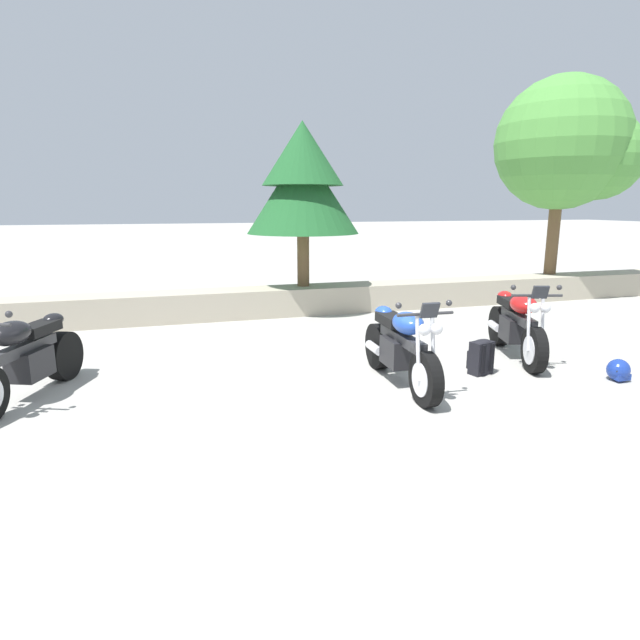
# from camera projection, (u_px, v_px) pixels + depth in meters

# --- Properties ---
(ground_plane) EXTENTS (120.00, 120.00, 0.00)m
(ground_plane) POSITION_uv_depth(u_px,v_px,m) (329.00, 397.00, 6.12)
(ground_plane) COLOR #A3A099
(stone_wall) EXTENTS (36.00, 0.80, 0.55)m
(stone_wall) POSITION_uv_depth(u_px,v_px,m) (257.00, 302.00, 10.56)
(stone_wall) COLOR #A89E89
(stone_wall) RESTS_ON ground
(motorcycle_black_near_left) EXTENTS (1.02, 1.97, 1.18)m
(motorcycle_black_near_left) POSITION_uv_depth(u_px,v_px,m) (25.00, 359.00, 5.92)
(motorcycle_black_near_left) COLOR black
(motorcycle_black_near_left) RESTS_ON ground
(motorcycle_blue_centre) EXTENTS (0.67, 2.06, 1.18)m
(motorcycle_blue_centre) POSITION_uv_depth(u_px,v_px,m) (401.00, 348.00, 6.40)
(motorcycle_blue_centre) COLOR black
(motorcycle_blue_centre) RESTS_ON ground
(motorcycle_red_far_right) EXTENTS (0.91, 2.01, 1.18)m
(motorcycle_red_far_right) POSITION_uv_depth(u_px,v_px,m) (517.00, 325.00, 7.58)
(motorcycle_red_far_right) COLOR black
(motorcycle_red_far_right) RESTS_ON ground
(rider_backpack) EXTENTS (0.34, 0.31, 0.47)m
(rider_backpack) POSITION_uv_depth(u_px,v_px,m) (481.00, 356.00, 6.91)
(rider_backpack) COLOR black
(rider_backpack) RESTS_ON ground
(rider_helmet) EXTENTS (0.28, 0.28, 0.28)m
(rider_helmet) POSITION_uv_depth(u_px,v_px,m) (619.00, 370.00, 6.66)
(rider_helmet) COLOR navy
(rider_helmet) RESTS_ON ground
(pine_tree_mid_left) EXTENTS (2.25, 2.25, 3.24)m
(pine_tree_mid_left) POSITION_uv_depth(u_px,v_px,m) (303.00, 181.00, 10.40)
(pine_tree_mid_left) COLOR brown
(pine_tree_mid_left) RESTS_ON stone_wall
(leafy_tree_mid_right) EXTENTS (3.15, 3.00, 4.52)m
(leafy_tree_mid_right) POSITION_uv_depth(u_px,v_px,m) (570.00, 147.00, 12.06)
(leafy_tree_mid_right) COLOR brown
(leafy_tree_mid_right) RESTS_ON stone_wall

